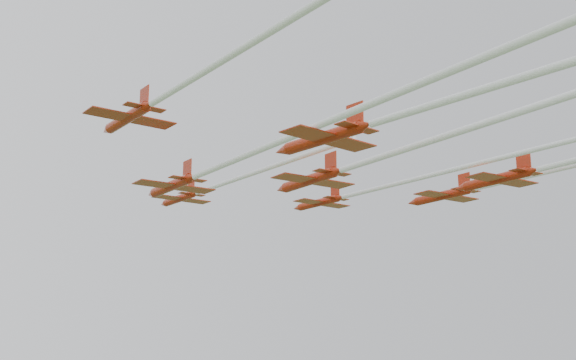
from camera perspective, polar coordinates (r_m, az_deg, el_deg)
jet_lead at (r=99.63m, az=-6.07°, el=-0.60°), size 8.68×44.60×2.57m
jet_row2_left at (r=69.56m, az=-3.66°, el=1.83°), size 9.76×61.33×2.75m
jet_row2_right at (r=86.68m, az=8.05°, el=-0.41°), size 8.05×53.21×2.40m
jet_row3_left at (r=62.18m, az=-9.15°, el=6.95°), size 8.56×43.56×2.53m
jet_row3_mid at (r=72.43m, az=7.05°, el=1.73°), size 9.88×53.03×2.90m
jet_row3_right at (r=91.91m, az=15.89°, el=-0.30°), size 9.60×44.15×2.83m
jet_row4_left at (r=56.77m, az=9.79°, el=5.40°), size 9.32×47.95×2.79m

